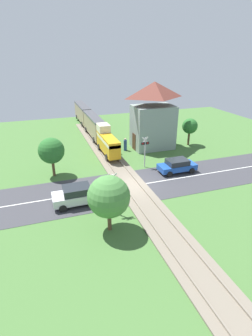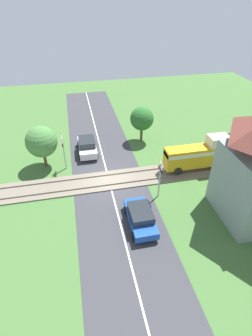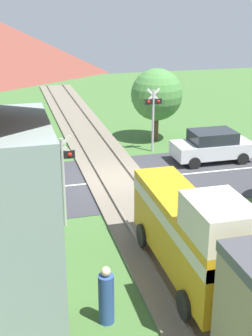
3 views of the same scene
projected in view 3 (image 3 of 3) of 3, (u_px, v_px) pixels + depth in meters
The scene contains 8 objects.
ground_plane at pixel (117, 181), 21.15m from camera, with size 60.00×60.00×0.00m, color #426B33.
road_surface at pixel (117, 181), 21.15m from camera, with size 48.00×6.40×0.02m.
track_bed at pixel (117, 180), 21.13m from camera, with size 2.80×48.00×0.24m.
car_near_crossing at pixel (212, 146), 23.43m from camera, with size 3.95×1.92×1.59m.
crossing_signal_west_approach at pixel (153, 112), 24.43m from camera, with size 0.90×0.18×3.43m.
crossing_signal_east_approach at pixel (63, 170), 16.35m from camera, with size 0.90×0.18×3.43m.
pedestrian_by_station at pixel (106, 297), 11.83m from camera, with size 0.40×0.40×1.63m.
tree_beyond_track at pixel (157, 95), 26.18m from camera, with size 2.91×2.91×4.13m.
Camera 3 is at (4.62, 19.07, 7.94)m, focal length 50.00 mm.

